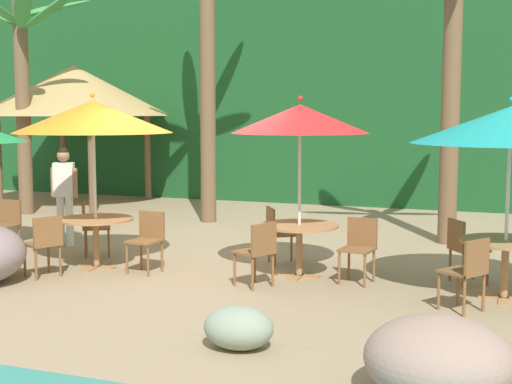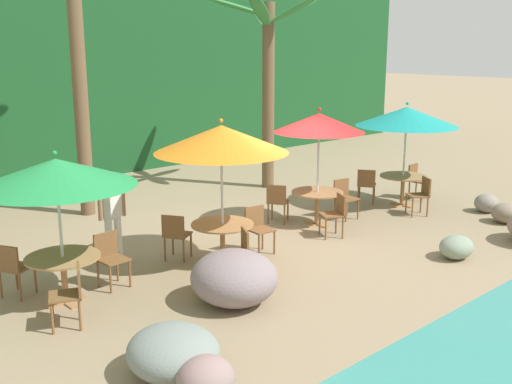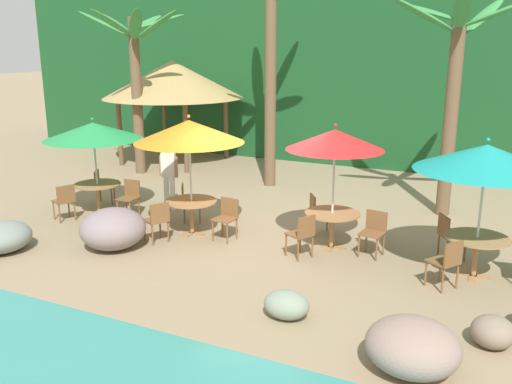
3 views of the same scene
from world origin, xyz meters
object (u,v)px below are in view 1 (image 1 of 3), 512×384
object	(u,v)px
umbrella_orange	(93,117)
chair_orange_seaward	(148,237)
chair_orange_inland	(91,225)
umbrella_red	(300,119)
dining_table_orange	(96,227)
chair_red_seaward	(359,245)
umbrella_teal	(511,125)
chair_red_left	(258,249)
palapa_hut	(74,91)
chair_red_inland	(278,231)
chair_teal_left	(468,269)
chair_green_seaward	(6,222)
palm_tree_nearest	(22,58)
palm_tree_second	(207,2)
waiter_in_white	(64,189)
chair_teal_inland	(463,246)
dining_table_teal	(506,250)
palm_tree_third	(452,48)
chair_orange_left	(45,241)
dining_table_red	(299,233)

from	to	relation	value
umbrella_orange	chair_orange_seaward	world-z (taller)	umbrella_orange
chair_orange_inland	umbrella_red	distance (m)	3.90
dining_table_orange	chair_orange_seaward	xyz separation A→B (m)	(0.85, 0.02, -0.10)
umbrella_orange	chair_red_seaward	world-z (taller)	umbrella_orange
umbrella_teal	chair_red_left	bearing A→B (deg)	-170.45
umbrella_red	palapa_hut	bearing A→B (deg)	142.86
chair_red_inland	chair_teal_left	distance (m)	3.34
chair_green_seaward	umbrella_orange	world-z (taller)	umbrella_orange
umbrella_teal	umbrella_red	bearing A→B (deg)	174.09
chair_red_inland	umbrella_teal	bearing A→B (deg)	-16.15
chair_red_seaward	palm_tree_nearest	size ratio (longest dim) A/B	0.18
umbrella_teal	palm_tree_second	xyz separation A→B (m)	(-5.93, 4.39, 2.37)
palm_tree_second	waiter_in_white	size ratio (longest dim) A/B	4.02
umbrella_teal	chair_red_inland	bearing A→B (deg)	163.85
dining_table_orange	palapa_hut	size ratio (longest dim) A/B	0.23
umbrella_orange	umbrella_teal	world-z (taller)	umbrella_orange
chair_orange_inland	chair_teal_inland	distance (m)	5.69
dining_table_teal	umbrella_orange	bearing A→B (deg)	-178.00
chair_teal_left	waiter_in_white	xyz separation A→B (m)	(-6.75, 1.83, 0.47)
palm_tree_third	palapa_hut	size ratio (longest dim) A/B	1.07
chair_orange_left	umbrella_teal	world-z (taller)	umbrella_teal
dining_table_teal	palm_tree_third	world-z (taller)	palm_tree_third
dining_table_orange	chair_red_left	distance (m)	2.69
dining_table_teal	chair_teal_left	bearing A→B (deg)	-116.80
chair_orange_seaward	chair_red_seaward	bearing A→B (deg)	8.22
chair_orange_left	dining_table_orange	bearing A→B (deg)	68.50
dining_table_teal	chair_red_seaward	bearing A→B (deg)	172.36
dining_table_orange	dining_table_red	size ratio (longest dim) A/B	1.00
chair_teal_inland	chair_orange_seaward	bearing A→B (deg)	-168.94
palm_tree_second	palm_tree_third	size ratio (longest dim) A/B	1.35
umbrella_teal	palapa_hut	bearing A→B (deg)	149.70
chair_orange_inland	chair_red_seaward	xyz separation A→B (m)	(4.37, -0.22, 0.00)
dining_table_teal	chair_red_left	bearing A→B (deg)	-170.45
dining_table_orange	palm_tree_nearest	size ratio (longest dim) A/B	0.22
chair_green_seaward	umbrella_red	distance (m)	5.24
chair_orange_left	umbrella_teal	xyz separation A→B (m)	(6.02, 0.99, 1.63)
chair_teal_left	palm_tree_second	bearing A→B (deg)	137.12
chair_teal_left	chair_red_seaward	bearing A→B (deg)	145.59
chair_green_seaward	chair_teal_left	xyz separation A→B (m)	(7.29, -0.98, 0.00)
chair_orange_inland	waiter_in_white	xyz separation A→B (m)	(-0.90, 0.59, 0.47)
palm_tree_third	palapa_hut	world-z (taller)	palm_tree_third
chair_teal_inland	chair_teal_left	world-z (taller)	same
palm_tree_second	palm_tree_third	xyz separation A→B (m)	(4.90, -0.79, -1.14)
umbrella_orange	chair_red_inland	bearing A→B (deg)	25.03
dining_table_orange	dining_table_teal	size ratio (longest dim) A/B	1.00
chair_red_inland	chair_red_left	world-z (taller)	same
umbrella_orange	chair_teal_left	distance (m)	5.62
chair_orange_inland	palm_tree_second	size ratio (longest dim) A/B	0.13
palapa_hut	umbrella_orange	bearing A→B (deg)	-53.62
palm_tree_third	chair_green_seaward	bearing A→B (deg)	-153.02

